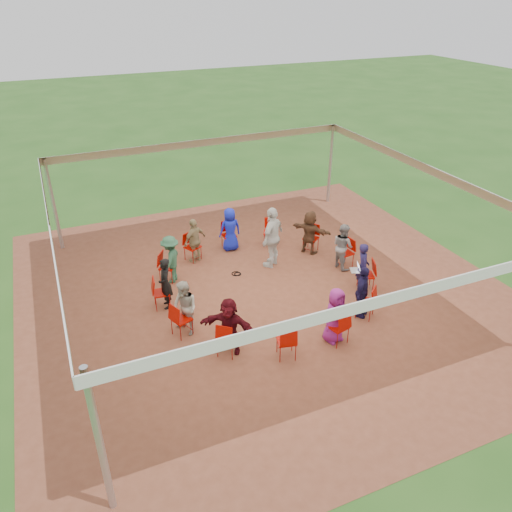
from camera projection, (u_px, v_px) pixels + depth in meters
name	position (u px, v px, depth m)	size (l,w,h in m)	color
ground	(264.00, 291.00, 14.03)	(80.00, 80.00, 0.00)	#254F18
dirt_patch	(264.00, 291.00, 14.02)	(13.00, 13.00, 0.00)	brown
tent	(265.00, 214.00, 12.88)	(10.33, 10.33, 3.00)	#B2B2B7
chair_0	(366.00, 275.00, 13.91)	(0.42, 0.44, 0.90)	#A30900
chair_1	(345.00, 253.00, 15.05)	(0.42, 0.44, 0.90)	#A30900
chair_2	(311.00, 238.00, 15.91)	(0.42, 0.44, 0.90)	#A30900
chair_3	(270.00, 232.00, 16.29)	(0.42, 0.44, 0.90)	#A30900
chair_4	(229.00, 235.00, 16.10)	(0.42, 0.44, 0.90)	#A30900
chair_5	(193.00, 247.00, 15.38)	(0.42, 0.44, 0.90)	#A30900
chair_6	(168.00, 267.00, 14.31)	(0.42, 0.44, 0.90)	#A30900
chair_7	(162.00, 293.00, 13.12)	(0.42, 0.44, 0.90)	#A30900
chair_8	(182.00, 319.00, 12.09)	(0.42, 0.44, 0.90)	#A30900
chair_9	(227.00, 338.00, 11.45)	(0.42, 0.44, 0.90)	#A30900
chair_10	(286.00, 341.00, 11.35)	(0.42, 0.44, 0.90)	#A30900
chair_11	(338.00, 327.00, 11.82)	(0.42, 0.44, 0.90)	#A30900
chair_12	(366.00, 302.00, 12.74)	(0.42, 0.44, 0.90)	#A30900
person_seated_0	(363.00, 267.00, 13.78)	(0.52, 0.34, 1.42)	#1B153C
person_seated_1	(343.00, 246.00, 14.87)	(0.69, 0.40, 1.42)	gray
person_seated_2	(310.00, 232.00, 15.70)	(1.32, 0.49, 1.42)	#513421
person_seated_3	(230.00, 229.00, 15.87)	(0.70, 0.39, 1.42)	#121EB5
person_seated_4	(195.00, 241.00, 15.19)	(0.83, 0.43, 1.42)	#938158
person_seated_5	(171.00, 259.00, 14.16)	(0.92, 0.46, 1.42)	#265339
person_seated_6	(165.00, 284.00, 13.02)	(0.52, 0.34, 1.42)	black
person_seated_7	(185.00, 308.00, 12.03)	(0.69, 0.40, 1.42)	#A09B8C
person_seated_8	(229.00, 326.00, 11.42)	(1.32, 0.49, 1.42)	#41080E
person_seated_9	(335.00, 315.00, 11.78)	(0.70, 0.39, 1.42)	#891D76
person_seated_10	(362.00, 292.00, 12.66)	(0.83, 0.43, 1.42)	#1B153C
standing_person	(273.00, 237.00, 14.86)	(1.12, 0.57, 1.91)	silver
cable_coil	(237.00, 274.00, 14.82)	(0.28, 0.28, 0.03)	black
laptop	(357.00, 269.00, 13.79)	(0.36, 0.40, 0.23)	#B7B7BC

